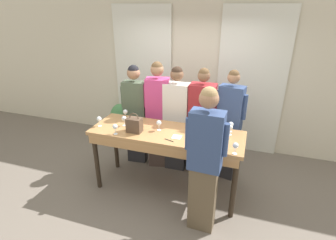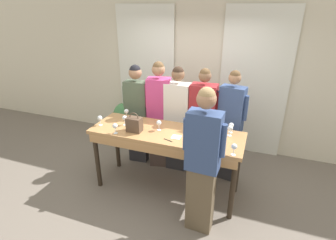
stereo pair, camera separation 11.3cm
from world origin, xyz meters
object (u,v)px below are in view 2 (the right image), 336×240
tasting_bar (166,139)px  guest_navy_coat (230,126)px  wine_glass_back_left (213,128)px  wine_glass_back_mid (100,118)px  potted_plant (123,119)px  guest_pink_top (159,115)px  wine_glass_center_mid (115,126)px  wine_glass_front_right (159,123)px  guest_cream_sweater (177,119)px  wine_glass_front_mid (234,147)px  guest_striped_shirt (202,123)px  wine_glass_back_right (230,129)px  guest_olive_jacket (137,113)px  handbag (134,124)px  wine_bottle (199,120)px  wine_glass_center_right (204,123)px  wine_glass_front_left (125,118)px  host_pouring (203,162)px  wine_glass_near_host (126,112)px  wine_glass_center_left (231,126)px

tasting_bar → guest_navy_coat: size_ratio=1.21×
wine_glass_back_left → wine_glass_back_mid: 1.67m
guest_navy_coat → potted_plant: (-2.28, 0.68, -0.49)m
guest_pink_top → wine_glass_center_mid: bearing=-107.7°
wine_glass_front_right → wine_glass_back_mid: (-0.89, -0.14, 0.00)m
guest_navy_coat → guest_cream_sweater: bearing=180.0°
guest_cream_sweater → potted_plant: bearing=154.7°
wine_glass_front_mid → guest_navy_coat: bearing=100.0°
guest_cream_sweater → guest_striped_shirt: size_ratio=1.00×
wine_glass_back_right → guest_olive_jacket: (-1.64, 0.44, -0.17)m
wine_glass_back_mid → guest_pink_top: bearing=49.5°
tasting_bar → guest_pink_top: bearing=119.2°
tasting_bar → guest_cream_sweater: 0.65m
handbag → guest_olive_jacket: size_ratio=0.16×
wine_glass_front_mid → wine_glass_back_mid: (-1.99, 0.19, 0.00)m
wine_glass_front_right → wine_glass_back_left: (0.76, 0.10, 0.00)m
wine_glass_center_mid → wine_glass_back_left: size_ratio=1.00×
wine_bottle → wine_glass_back_mid: 1.47m
wine_glass_front_mid → guest_pink_top: guest_pink_top is taller
wine_glass_center_right → guest_pink_top: (-0.85, 0.37, -0.15)m
wine_glass_front_right → wine_glass_center_right: (0.60, 0.24, 0.00)m
wine_glass_front_left → wine_glass_back_right: same height
wine_glass_front_mid → host_pouring: host_pouring is taller
guest_olive_jacket → host_pouring: host_pouring is taller
wine_glass_center_mid → tasting_bar: bearing=22.6°
wine_glass_center_right → wine_glass_near_host: bearing=-179.8°
wine_glass_center_mid → potted_plant: wine_glass_center_mid is taller
host_pouring → wine_glass_near_host: bearing=149.9°
wine_glass_back_mid → wine_glass_near_host: same height
guest_pink_top → wine_glass_center_left: bearing=-15.4°
guest_pink_top → handbag: bearing=-95.2°
guest_olive_jacket → guest_cream_sweater: bearing=0.0°
guest_olive_jacket → wine_glass_back_left: bearing=-20.0°
host_pouring → guest_pink_top: bearing=130.4°
wine_glass_front_mid → wine_glass_back_right: same height
wine_bottle → guest_cream_sweater: size_ratio=0.19×
wine_glass_front_mid → wine_glass_center_right: (-0.50, 0.57, 0.00)m
wine_glass_front_mid → wine_glass_center_left: size_ratio=1.00×
wine_glass_front_left → wine_glass_front_right: same height
wine_glass_near_host → guest_striped_shirt: bearing=18.1°
wine_glass_near_host → wine_glass_back_right: bearing=-2.3°
wine_glass_near_host → wine_glass_center_left: bearing=1.3°
wine_bottle → wine_glass_front_right: size_ratio=2.20×
wine_glass_center_left → wine_glass_center_right: same height
wine_glass_front_mid → wine_glass_near_host: size_ratio=1.00×
wine_glass_center_right → tasting_bar: bearing=-150.5°
wine_glass_center_left → wine_glass_back_mid: same height
wine_glass_back_mid → host_pouring: 1.74m
wine_glass_back_left → guest_navy_coat: bearing=71.3°
guest_olive_jacket → guest_striped_shirt: (1.16, -0.00, -0.02)m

